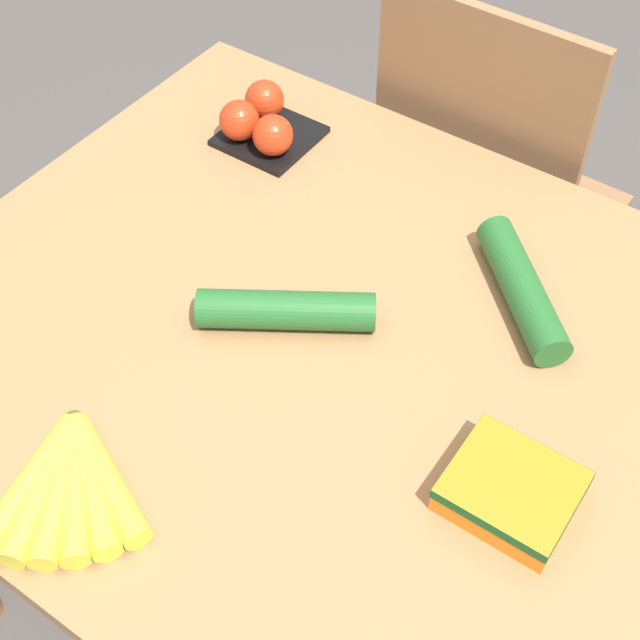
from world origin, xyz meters
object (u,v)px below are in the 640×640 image
chair (486,209)px  banana_bunch (67,485)px  carrot_bag (511,489)px  cucumber_near (522,288)px  tomato_pack (261,122)px  cucumber_far (286,310)px

chair → banana_bunch: 1.05m
chair → carrot_bag: size_ratio=6.85×
banana_bunch → carrot_bag: carrot_bag is taller
carrot_bag → cucumber_near: cucumber_near is taller
chair → banana_bunch: chair is taller
chair → carrot_bag: chair is taller
tomato_pack → cucumber_near: 0.52m
chair → cucumber_near: chair is taller
tomato_pack → chair: bearing=52.6°
tomato_pack → cucumber_far: size_ratio=0.63×
banana_bunch → cucumber_near: size_ratio=0.96×
cucumber_near → cucumber_far: 0.32m
tomato_pack → cucumber_near: size_ratio=0.70×
chair → tomato_pack: bearing=53.7°
chair → cucumber_far: (-0.00, -0.65, 0.30)m
tomato_pack → banana_bunch: bearing=-71.8°
banana_bunch → carrot_bag: 0.51m
tomato_pack → cucumber_near: (0.51, -0.08, -0.01)m
carrot_bag → tomato_pack: bearing=149.8°
tomato_pack → carrot_bag: size_ratio=1.01×
tomato_pack → cucumber_far: tomato_pack is taller
banana_bunch → cucumber_near: 0.64m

